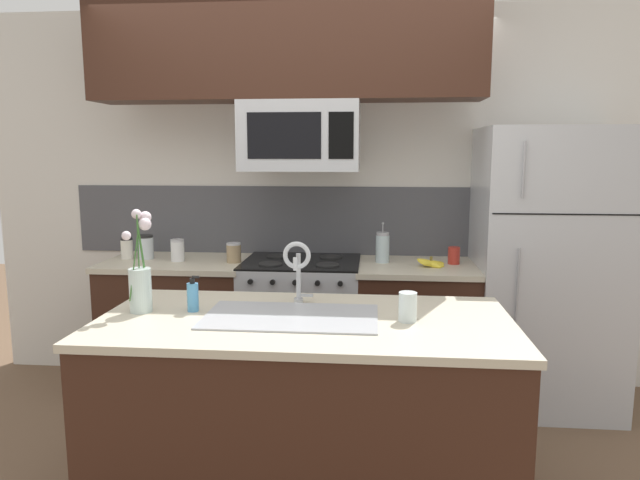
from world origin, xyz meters
name	(u,v)px	position (x,y,z in m)	size (l,w,h in m)	color
ground_plane	(281,465)	(0.00, 0.00, 0.00)	(10.00, 10.00, 0.00)	brown
rear_partition	(350,199)	(0.30, 1.28, 1.30)	(5.20, 0.10, 2.60)	silver
splash_band	(307,220)	(0.00, 1.22, 1.15)	(3.35, 0.01, 0.48)	#4C4C51
back_counter_left	(180,325)	(-0.84, 0.90, 0.46)	(0.95, 0.65, 0.91)	#381E14
back_counter_right	(415,332)	(0.75, 0.90, 0.46)	(0.77, 0.65, 0.91)	#381E14
stove_range	(302,328)	(0.00, 0.90, 0.46)	(0.76, 0.64, 0.93)	#B7BABF
microwave	(301,136)	(0.00, 0.88, 1.73)	(0.74, 0.40, 0.43)	#B7BABF
upper_cabinet_band	(285,51)	(-0.09, 0.85, 2.24)	(2.43, 0.34, 0.60)	#381E14
refrigerator	(546,269)	(1.56, 0.92, 0.89)	(0.88, 0.74, 1.78)	#B7BABF
storage_jar_tall	(127,248)	(-1.20, 0.93, 0.98)	(0.08, 0.08, 0.14)	silver
storage_jar_medium	(146,247)	(-1.07, 0.94, 0.99)	(0.11, 0.11, 0.16)	silver
storage_jar_short	(178,250)	(-0.83, 0.88, 0.98)	(0.09, 0.09, 0.15)	silver
storage_jar_squat	(234,253)	(-0.45, 0.87, 0.97)	(0.10, 0.10, 0.13)	#997F5B
banana_bunch	(431,263)	(0.83, 0.84, 0.93)	(0.19, 0.12, 0.08)	yellow
french_press	(383,247)	(0.53, 0.96, 1.01)	(0.09, 0.09, 0.27)	silver
coffee_tin	(454,255)	(0.99, 0.95, 0.97)	(0.08, 0.08, 0.11)	#B22D23
island_counter	(305,415)	(0.17, -0.35, 0.46)	(1.81, 0.88, 0.91)	#381E14
kitchen_sink	(291,332)	(0.11, -0.35, 0.84)	(0.76, 0.44, 0.16)	#ADAFB5
sink_faucet	(297,264)	(0.11, -0.13, 1.11)	(0.14, 0.14, 0.31)	#B7BABF
dish_soap_bottle	(193,297)	(-0.35, -0.29, 0.98)	(0.06, 0.05, 0.16)	#4C93C6
drinking_glass	(408,307)	(0.62, -0.36, 0.97)	(0.08, 0.08, 0.13)	silver
flower_vase	(141,281)	(-0.58, -0.32, 1.05)	(0.10, 0.15, 0.47)	silver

